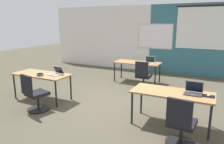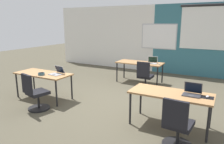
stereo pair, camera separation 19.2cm
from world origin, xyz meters
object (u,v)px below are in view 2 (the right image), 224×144
object	(u,v)px
laptop_far_right	(152,62)
chair_near_right_end	(177,128)
chair_far_right	(145,78)
laptop_near_right_end	(192,92)
desk_near_left	(43,75)
chair_near_left_inner	(35,95)
laptop_near_left_inner	(57,73)
snack_bowl	(41,74)
mouse_near_right_end	(208,96)
desk_far_center	(140,64)
desk_near_right	(171,96)
mouse_far_right	(159,64)

from	to	relation	value
laptop_far_right	chair_near_right_end	xyz separation A→B (m)	(1.60, -3.55, -0.39)
chair_far_right	laptop_near_right_end	xyz separation A→B (m)	(1.67, -2.02, 0.39)
desk_near_left	chair_near_left_inner	bearing A→B (deg)	-57.62
laptop_near_left_inner	snack_bowl	size ratio (longest dim) A/B	2.07
mouse_near_right_end	laptop_near_right_end	bearing A→B (deg)	176.97
desk_near_left	chair_near_right_end	bearing A→B (deg)	-11.07
chair_near_left_inner	chair_near_right_end	world-z (taller)	same
laptop_near_right_end	chair_near_right_end	xyz separation A→B (m)	(-0.09, -0.80, -0.39)
chair_far_right	chair_near_right_end	world-z (taller)	same
laptop_near_left_inner	laptop_near_right_end	xyz separation A→B (m)	(3.45, -0.02, 0.00)
desk_far_center	chair_far_right	distance (m)	0.91
desk_near_right	laptop_near_left_inner	world-z (taller)	laptop_near_left_inner
desk_far_center	laptop_near_right_end	distance (m)	3.48
laptop_far_right	laptop_near_right_end	distance (m)	3.23
laptop_near_right_end	chair_near_right_end	size ratio (longest dim) A/B	0.36
laptop_far_right	laptop_near_left_inner	bearing A→B (deg)	-132.35
laptop_near_left_inner	laptop_near_right_end	bearing A→B (deg)	7.02
laptop_near_left_inner	mouse_far_right	size ratio (longest dim) A/B	3.53
chair_near_left_inner	laptop_near_right_end	distance (m)	3.54
mouse_far_right	mouse_near_right_end	xyz separation A→B (m)	(1.70, -2.69, 0.00)
desk_near_right	mouse_far_right	xyz separation A→B (m)	(-1.03, 2.73, 0.08)
desk_near_left	laptop_far_right	world-z (taller)	laptop_far_right
laptop_far_right	mouse_near_right_end	size ratio (longest dim) A/B	3.60
chair_near_right_end	mouse_far_right	bearing A→B (deg)	-63.60
chair_near_left_inner	laptop_near_right_end	xyz separation A→B (m)	(3.44, 0.77, 0.39)
snack_bowl	chair_near_right_end	bearing A→B (deg)	-8.71
desk_near_left	mouse_near_right_end	distance (m)	4.17
laptop_near_left_inner	laptop_near_right_end	distance (m)	3.45
chair_far_right	snack_bowl	world-z (taller)	chair_far_right
chair_near_right_end	laptop_near_left_inner	bearing A→B (deg)	-8.40
chair_far_right	snack_bowl	distance (m)	3.09
chair_near_left_inner	mouse_far_right	bearing A→B (deg)	-106.75
chair_near_left_inner	chair_far_right	xyz separation A→B (m)	(1.76, 2.78, 0.00)
chair_far_right	laptop_near_right_end	world-z (taller)	laptop_near_right_end
laptop_near_right_end	snack_bowl	world-z (taller)	laptop_near_right_end
laptop_far_right	desk_near_right	bearing A→B (deg)	-74.64
desk_near_right	mouse_near_right_end	world-z (taller)	mouse_near_right_end
desk_near_left	desk_far_center	xyz separation A→B (m)	(1.75, 2.80, 0.00)
desk_far_center	mouse_near_right_end	bearing A→B (deg)	-48.79
desk_near_left	laptop_far_right	bearing A→B (deg)	51.87
chair_far_right	laptop_near_right_end	bearing A→B (deg)	129.11
chair_far_right	desk_near_left	bearing A→B (deg)	42.45
chair_far_right	snack_bowl	xyz separation A→B (m)	(-2.08, -2.25, 0.38)
laptop_near_right_end	snack_bowl	bearing A→B (deg)	-175.41
mouse_far_right	laptop_near_right_end	xyz separation A→B (m)	(1.42, -2.67, 0.03)
mouse_far_right	chair_near_right_end	bearing A→B (deg)	-68.91
desk_far_center	chair_far_right	xyz separation A→B (m)	(0.47, -0.73, -0.28)
desk_far_center	laptop_far_right	xyz separation A→B (m)	(0.45, 0.00, 0.11)
laptop_near_right_end	mouse_far_right	bearing A→B (deg)	119.04
laptop_far_right	chair_near_right_end	world-z (taller)	laptop_far_right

